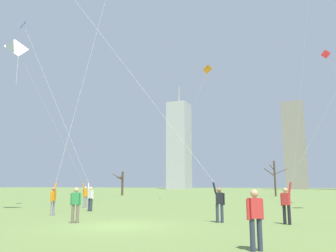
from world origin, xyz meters
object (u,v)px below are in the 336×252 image
at_px(kite_flyer_foreground_right_white, 69,160).
at_px(bare_tree_rightmost, 122,183).
at_px(distant_kite_low_near_trees_orange, 205,77).
at_px(kite_flyer_midfield_left_purple, 75,117).
at_px(bare_tree_far_right_edge, 275,177).
at_px(kite_flyer_far_back_yellow, 169,133).
at_px(kite_flyer_foreground_left_green, 320,135).
at_px(bystander_strolling_midfield, 255,216).
at_px(bystander_watching_nearby, 76,203).
at_px(kite_flyer_midfield_center_blue, 76,160).
at_px(distant_kite_drifting_left_red, 330,62).

height_order(kite_flyer_foreground_right_white, bare_tree_rightmost, kite_flyer_foreground_right_white).
relative_size(distant_kite_low_near_trees_orange, bare_tree_rightmost, 4.52).
relative_size(kite_flyer_foreground_right_white, kite_flyer_midfield_left_purple, 0.52).
xyz_separation_m(kite_flyer_foreground_right_white, kite_flyer_midfield_left_purple, (2.82, -3.28, 2.53)).
height_order(bare_tree_far_right_edge, bare_tree_rightmost, bare_tree_far_right_edge).
height_order(kite_flyer_far_back_yellow, bare_tree_rightmost, kite_flyer_far_back_yellow).
height_order(kite_flyer_foreground_left_green, bare_tree_far_right_edge, kite_flyer_foreground_left_green).
xyz_separation_m(kite_flyer_far_back_yellow, kite_flyer_midfield_left_purple, (-7.38, 2.22, 1.77)).
distance_m(bystander_strolling_midfield, distant_kite_low_near_trees_orange, 38.22).
distance_m(kite_flyer_far_back_yellow, distant_kite_low_near_trees_orange, 30.40).
distance_m(kite_flyer_midfield_left_purple, kite_flyer_foreground_left_green, 14.67).
height_order(bystander_watching_nearby, bare_tree_rightmost, bare_tree_rightmost).
bearing_deg(bystander_watching_nearby, kite_flyer_midfield_left_purple, 128.95).
distance_m(kite_flyer_foreground_left_green, bare_tree_rightmost, 46.52).
bearing_deg(bystander_watching_nearby, kite_flyer_far_back_yellow, 30.23).
bearing_deg(kite_flyer_midfield_left_purple, bystander_watching_nearby, -51.05).
relative_size(kite_flyer_foreground_right_white, kite_flyer_midfield_center_blue, 0.76).
bearing_deg(distant_kite_drifting_left_red, kite_flyer_foreground_left_green, -97.06).
bearing_deg(kite_flyer_foreground_left_green, bystander_watching_nearby, -169.16).
bearing_deg(distant_kite_drifting_left_red, bystander_strolling_midfield, -99.39).
distance_m(kite_flyer_far_back_yellow, bystander_strolling_midfield, 8.47).
relative_size(kite_flyer_midfield_left_purple, bystander_watching_nearby, 13.94).
relative_size(kite_flyer_midfield_center_blue, distant_kite_low_near_trees_orange, 0.86).
bearing_deg(kite_flyer_foreground_left_green, kite_flyer_far_back_yellow, 178.67).
height_order(kite_flyer_midfield_left_purple, distant_kite_low_near_trees_orange, kite_flyer_midfield_left_purple).
distance_m(kite_flyer_foreground_left_green, kite_flyer_midfield_center_blue, 16.13).
bearing_deg(kite_flyer_far_back_yellow, distant_kite_low_near_trees_orange, 100.79).
height_order(kite_flyer_foreground_right_white, bystander_strolling_midfield, kite_flyer_foreground_right_white).
height_order(kite_flyer_midfield_left_purple, kite_flyer_foreground_left_green, kite_flyer_midfield_left_purple).
xyz_separation_m(kite_flyer_foreground_right_white, distant_kite_drifting_left_red, (20.43, 21.12, 12.42)).
xyz_separation_m(kite_flyer_midfield_center_blue, distant_kite_low_near_trees_orange, (3.37, 23.21, 12.87)).
relative_size(kite_flyer_midfield_left_purple, bare_tree_rightmost, 5.66).
height_order(distant_kite_drifting_left_red, bare_tree_far_right_edge, distant_kite_drifting_left_red).
height_order(kite_flyer_far_back_yellow, distant_kite_low_near_trees_orange, kite_flyer_far_back_yellow).
xyz_separation_m(kite_flyer_midfield_center_blue, bystander_strolling_midfield, (13.43, -10.29, -2.54)).
height_order(kite_flyer_midfield_center_blue, bare_tree_far_right_edge, kite_flyer_midfield_center_blue).
bearing_deg(distant_kite_low_near_trees_orange, distant_kite_drifting_left_red, -3.05).
bearing_deg(kite_flyer_midfield_center_blue, kite_flyer_foreground_left_green, -15.83).
bearing_deg(kite_flyer_far_back_yellow, bare_tree_rightmost, 121.80).
bearing_deg(kite_flyer_foreground_left_green, bare_tree_rightmost, 128.96).
relative_size(distant_kite_drifting_left_red, bare_tree_far_right_edge, 3.24).
height_order(kite_flyer_midfield_center_blue, distant_kite_low_near_trees_orange, distant_kite_low_near_trees_orange).
distance_m(bystander_strolling_midfield, bare_tree_far_right_edge, 46.34).
relative_size(bystander_strolling_midfield, distant_kite_drifting_left_red, 0.09).
xyz_separation_m(kite_flyer_foreground_right_white, bystander_watching_nearby, (6.40, -7.71, -2.67)).
relative_size(kite_flyer_midfield_center_blue, bystander_watching_nearby, 9.55).
xyz_separation_m(kite_flyer_foreground_left_green, kite_flyer_midfield_center_blue, (-15.52, 4.40, -0.36)).
height_order(kite_flyer_far_back_yellow, bare_tree_far_right_edge, kite_flyer_far_back_yellow).
distance_m(bystander_watching_nearby, bystander_strolling_midfield, 9.44).
bearing_deg(bystander_strolling_midfield, kite_flyer_foreground_right_white, 142.43).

